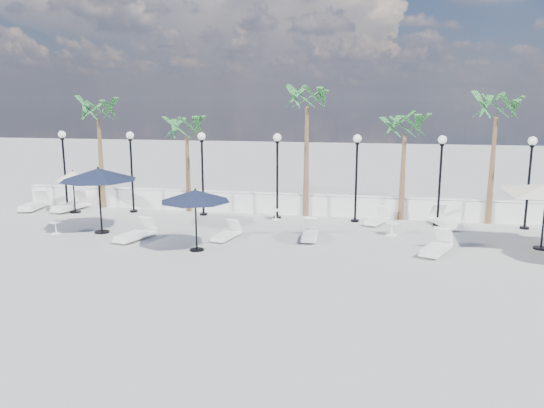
% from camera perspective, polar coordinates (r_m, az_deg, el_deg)
% --- Properties ---
extents(ground, '(100.00, 100.00, 0.00)m').
position_cam_1_polar(ground, '(17.95, -3.27, -6.02)').
color(ground, '#A4A5A0').
rests_on(ground, ground).
extents(balustrade, '(26.00, 0.30, 1.01)m').
position_cam_1_polar(balustrade, '(24.96, 0.98, 0.01)').
color(balustrade, white).
rests_on(balustrade, ground).
extents(lamppost_0, '(0.36, 0.36, 3.84)m').
position_cam_1_polar(lamppost_0, '(27.58, -21.48, 4.55)').
color(lamppost_0, black).
rests_on(lamppost_0, ground).
extents(lamppost_1, '(0.36, 0.36, 3.84)m').
position_cam_1_polar(lamppost_1, '(25.87, -14.91, 4.57)').
color(lamppost_1, black).
rests_on(lamppost_1, ground).
extents(lamppost_2, '(0.36, 0.36, 3.84)m').
position_cam_1_polar(lamppost_2, '(24.55, -7.51, 4.51)').
color(lamppost_2, black).
rests_on(lamppost_2, ground).
extents(lamppost_3, '(0.36, 0.36, 3.84)m').
position_cam_1_polar(lamppost_3, '(23.67, 0.57, 4.36)').
color(lamppost_3, black).
rests_on(lamppost_3, ground).
extents(lamppost_4, '(0.36, 0.36, 3.84)m').
position_cam_1_polar(lamppost_4, '(23.29, 9.09, 4.10)').
color(lamppost_4, black).
rests_on(lamppost_4, ground).
extents(lamppost_5, '(0.36, 0.36, 3.84)m').
position_cam_1_polar(lamppost_5, '(23.43, 17.69, 3.76)').
color(lamppost_5, black).
rests_on(lamppost_5, ground).
extents(lamppost_6, '(0.36, 0.36, 3.84)m').
position_cam_1_polar(lamppost_6, '(24.09, 25.99, 3.35)').
color(lamppost_6, black).
rests_on(lamppost_6, ground).
extents(palm_0, '(2.60, 2.60, 5.50)m').
position_cam_1_polar(palm_0, '(27.36, -18.20, 9.02)').
color(palm_0, brown).
rests_on(palm_0, ground).
extents(palm_1, '(2.60, 2.60, 4.70)m').
position_cam_1_polar(palm_1, '(25.52, -9.16, 7.56)').
color(palm_1, brown).
rests_on(palm_1, ground).
extents(palm_2, '(2.60, 2.60, 6.10)m').
position_cam_1_polar(palm_2, '(24.10, 3.79, 10.71)').
color(palm_2, brown).
rests_on(palm_2, ground).
extents(palm_3, '(2.60, 2.60, 4.90)m').
position_cam_1_polar(palm_3, '(23.97, 14.09, 7.61)').
color(palm_3, brown).
rests_on(palm_3, ground).
extents(palm_4, '(2.60, 2.60, 5.70)m').
position_cam_1_polar(palm_4, '(24.41, 22.99, 8.96)').
color(palm_4, brown).
rests_on(palm_4, ground).
extents(lounger_0, '(0.99, 2.18, 0.79)m').
position_cam_1_polar(lounger_0, '(28.39, -24.16, -0.03)').
color(lounger_0, white).
rests_on(lounger_0, ground).
extents(lounger_1, '(1.05, 2.20, 0.79)m').
position_cam_1_polar(lounger_1, '(27.46, -20.79, -0.13)').
color(lounger_1, white).
rests_on(lounger_1, ground).
extents(lounger_2, '(1.15, 2.00, 0.71)m').
position_cam_1_polar(lounger_2, '(21.00, -14.43, -3.13)').
color(lounger_2, white).
rests_on(lounger_2, ground).
extents(lounger_3, '(0.65, 1.77, 0.65)m').
position_cam_1_polar(lounger_3, '(20.50, 4.11, -3.21)').
color(lounger_3, white).
rests_on(lounger_3, ground).
extents(lounger_4, '(0.87, 1.70, 0.61)m').
position_cam_1_polar(lounger_4, '(20.53, -4.89, -3.25)').
color(lounger_4, white).
rests_on(lounger_4, ground).
extents(lounger_5, '(1.14, 1.80, 0.65)m').
position_cam_1_polar(lounger_5, '(23.38, 11.27, -1.61)').
color(lounger_5, white).
rests_on(lounger_5, ground).
extents(lounger_6, '(1.34, 2.02, 0.73)m').
position_cam_1_polar(lounger_6, '(19.40, 17.29, -4.46)').
color(lounger_6, white).
rests_on(lounger_6, ground).
extents(lounger_8, '(1.25, 2.20, 0.78)m').
position_cam_1_polar(lounger_8, '(23.56, 18.10, -1.73)').
color(lounger_8, white).
rests_on(lounger_8, ground).
extents(side_table_0, '(0.51, 0.51, 0.49)m').
position_cam_1_polar(side_table_0, '(22.99, -22.23, -2.24)').
color(side_table_0, white).
rests_on(side_table_0, ground).
extents(side_table_1, '(0.47, 0.47, 0.45)m').
position_cam_1_polar(side_table_1, '(23.75, 0.40, -1.05)').
color(side_table_1, white).
rests_on(side_table_1, ground).
extents(side_table_2, '(0.54, 0.54, 0.52)m').
position_cam_1_polar(side_table_2, '(21.57, 12.76, -2.48)').
color(side_table_2, white).
rests_on(side_table_2, ground).
extents(parasol_navy_left, '(3.05, 3.05, 2.69)m').
position_cam_1_polar(parasol_navy_left, '(22.14, -18.18, 3.01)').
color(parasol_navy_left, black).
rests_on(parasol_navy_left, ground).
extents(parasol_navy_mid, '(2.51, 2.51, 2.25)m').
position_cam_1_polar(parasol_navy_mid, '(18.77, -8.25, 0.86)').
color(parasol_navy_mid, black).
rests_on(parasol_navy_mid, ground).
extents(parasol_cream_small, '(1.67, 1.67, 2.04)m').
position_cam_1_polar(parasol_cream_small, '(26.73, -20.64, 2.82)').
color(parasol_cream_small, black).
rests_on(parasol_cream_small, ground).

